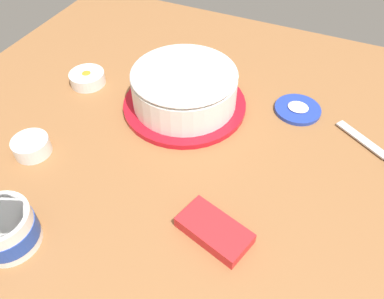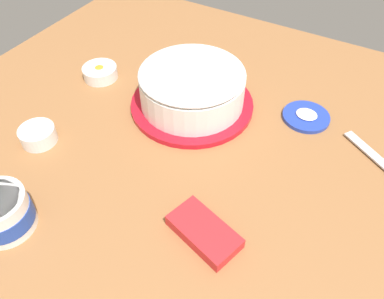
{
  "view_description": "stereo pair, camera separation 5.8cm",
  "coord_description": "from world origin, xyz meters",
  "px_view_note": "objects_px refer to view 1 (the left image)",
  "views": [
    {
      "loc": [
        0.18,
        -0.43,
        0.64
      ],
      "look_at": [
        -0.05,
        0.09,
        0.04
      ],
      "focal_mm": 35.44,
      "sensor_mm": 36.0,
      "label": 1
    },
    {
      "loc": [
        0.23,
        -0.41,
        0.64
      ],
      "look_at": [
        -0.05,
        0.09,
        0.04
      ],
      "focal_mm": 35.44,
      "sensor_mm": 36.0,
      "label": 2
    }
  ],
  "objects_px": {
    "frosted_cake": "(184,89)",
    "frosting_tub_lid": "(298,109)",
    "sprinkle_bowl_orange": "(87,78)",
    "candy_box_upper": "(214,230)",
    "sprinkle_bowl_green": "(31,146)",
    "frosting_tub": "(5,229)"
  },
  "relations": [
    {
      "from": "frosted_cake",
      "to": "frosting_tub_lid",
      "type": "height_order",
      "value": "frosted_cake"
    },
    {
      "from": "sprinkle_bowl_orange",
      "to": "candy_box_upper",
      "type": "bearing_deg",
      "value": -31.23
    },
    {
      "from": "candy_box_upper",
      "to": "sprinkle_bowl_green",
      "type": "bearing_deg",
      "value": -166.87
    },
    {
      "from": "frosted_cake",
      "to": "sprinkle_bowl_green",
      "type": "relative_size",
      "value": 3.79
    },
    {
      "from": "frosting_tub_lid",
      "to": "frosting_tub",
      "type": "bearing_deg",
      "value": -124.14
    },
    {
      "from": "sprinkle_bowl_green",
      "to": "sprinkle_bowl_orange",
      "type": "height_order",
      "value": "sprinkle_bowl_green"
    },
    {
      "from": "frosting_tub_lid",
      "to": "sprinkle_bowl_green",
      "type": "height_order",
      "value": "sprinkle_bowl_green"
    },
    {
      "from": "frosted_cake",
      "to": "candy_box_upper",
      "type": "xyz_separation_m",
      "value": [
        0.21,
        -0.32,
        -0.04
      ]
    },
    {
      "from": "frosting_tub_lid",
      "to": "frosted_cake",
      "type": "bearing_deg",
      "value": -159.54
    },
    {
      "from": "frosted_cake",
      "to": "sprinkle_bowl_orange",
      "type": "relative_size",
      "value": 3.32
    },
    {
      "from": "sprinkle_bowl_green",
      "to": "candy_box_upper",
      "type": "height_order",
      "value": "sprinkle_bowl_green"
    },
    {
      "from": "frosted_cake",
      "to": "sprinkle_bowl_green",
      "type": "distance_m",
      "value": 0.38
    },
    {
      "from": "frosted_cake",
      "to": "frosting_tub_lid",
      "type": "distance_m",
      "value": 0.29
    },
    {
      "from": "frosted_cake",
      "to": "frosting_tub",
      "type": "distance_m",
      "value": 0.51
    },
    {
      "from": "frosted_cake",
      "to": "sprinkle_bowl_orange",
      "type": "height_order",
      "value": "frosted_cake"
    },
    {
      "from": "frosted_cake",
      "to": "frosting_tub",
      "type": "height_order",
      "value": "frosted_cake"
    },
    {
      "from": "frosted_cake",
      "to": "candy_box_upper",
      "type": "relative_size",
      "value": 2.26
    },
    {
      "from": "candy_box_upper",
      "to": "sprinkle_bowl_orange",
      "type": "bearing_deg",
      "value": 165.64
    },
    {
      "from": "sprinkle_bowl_green",
      "to": "sprinkle_bowl_orange",
      "type": "xyz_separation_m",
      "value": [
        -0.04,
        0.27,
        -0.0
      ]
    },
    {
      "from": "sprinkle_bowl_green",
      "to": "frosting_tub",
      "type": "bearing_deg",
      "value": -59.29
    },
    {
      "from": "frosting_tub_lid",
      "to": "candy_box_upper",
      "type": "xyz_separation_m",
      "value": [
        -0.06,
        -0.42,
        0.01
      ]
    },
    {
      "from": "frosted_cake",
      "to": "frosting_tub_lid",
      "type": "xyz_separation_m",
      "value": [
        0.27,
        0.1,
        -0.05
      ]
    }
  ]
}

